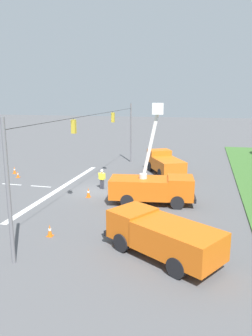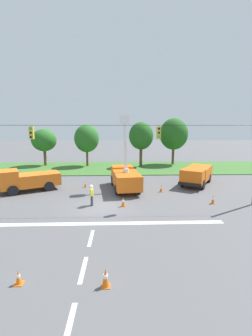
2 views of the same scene
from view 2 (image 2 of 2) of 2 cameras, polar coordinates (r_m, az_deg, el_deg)
name	(u,v)px [view 2 (image 2 of 2)]	position (r m, az deg, el deg)	size (l,w,h in m)	color
ground_plane	(99,206)	(18.99, -6.89, -9.61)	(200.00, 200.00, 0.00)	#565659
grass_verge	(108,168)	(36.41, -4.51, 0.06)	(56.00, 12.00, 0.10)	#3D6B2D
lane_markings	(92,234)	(14.46, -8.61, -16.19)	(17.60, 15.25, 0.01)	silver
signal_gantry	(97,155)	(18.02, -7.27, 3.22)	(26.20, 0.33, 7.20)	slate
tree_west	(44,140)	(40.36, -20.12, 6.61)	(4.11, 3.87, 6.24)	brown
tree_centre	(87,139)	(37.92, -9.97, 7.36)	(4.03, 4.12, 6.95)	brown
tree_east	(141,136)	(36.98, 3.85, 8.08)	(3.96, 3.74, 7.36)	brown
tree_far_east	(174,134)	(39.93, 12.03, 8.41)	(4.81, 4.84, 8.07)	brown
utility_truck_bucket_lift	(125,176)	(23.56, -0.26, -2.09)	(3.21, 6.70, 7.59)	orange
utility_truck_support_near	(28,180)	(25.07, -23.60, -2.71)	(6.29, 4.84, 2.31)	orange
utility_truck_support_far	(197,174)	(26.94, 17.53, -1.49)	(5.37, 6.64, 2.04)	orange
road_worker	(92,194)	(18.96, -8.71, -6.51)	(0.26, 0.65, 1.77)	#383842
traffic_cone_foreground_left	(161,188)	(23.09, 8.93, -5.12)	(0.36, 0.36, 0.74)	orange
traffic_cone_foreground_right	(85,184)	(25.02, -10.26, -4.05)	(0.36, 0.36, 0.69)	orange
traffic_cone_mid_left	(213,200)	(20.73, 21.22, -7.48)	(0.36, 0.36, 0.74)	orange
traffic_cone_near_bucket	(18,277)	(11.23, -25.64, -23.77)	(0.36, 0.36, 0.63)	orange
traffic_cone_lane_edge_a	(123,202)	(18.69, -0.71, -8.54)	(0.36, 0.36, 0.81)	orange
traffic_cone_lane_edge_b	(106,277)	(10.17, -5.22, -25.96)	(0.36, 0.36, 0.81)	orange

